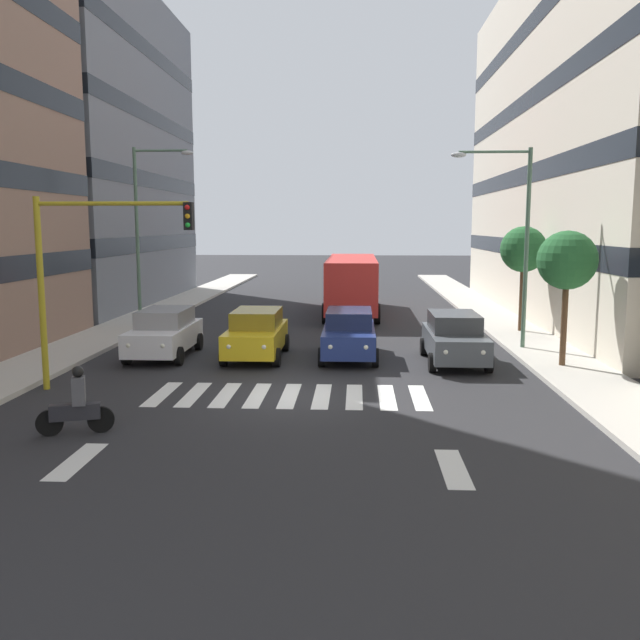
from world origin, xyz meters
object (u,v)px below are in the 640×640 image
object	(u,v)px
traffic_light_gantry	(84,261)
street_tree_1	(523,250)
car_2	(256,333)
motorcycle_with_rider	(76,406)
street_tree_0	(567,261)
car_1	(349,334)
car_0	(454,338)
street_lamp_left	(515,227)
bus_behind_traffic	(352,279)
street_lamp_right	(145,220)
car_3	(165,332)

from	to	relation	value
traffic_light_gantry	street_tree_1	world-z (taller)	traffic_light_gantry
car_2	motorcycle_with_rider	size ratio (longest dim) A/B	2.69
motorcycle_with_rider	street_tree_0	bearing A→B (deg)	-149.56
car_1	car_0	bearing A→B (deg)	168.89
street_lamp_left	street_tree_0	distance (m)	3.59
car_1	motorcycle_with_rider	size ratio (longest dim) A/B	2.69
car_0	bus_behind_traffic	distance (m)	13.38
street_lamp_right	street_tree_0	size ratio (longest dim) A/B	1.82
car_2	street_tree_0	xyz separation A→B (m)	(-10.32, 1.41, 2.67)
bus_behind_traffic	street_lamp_right	xyz separation A→B (m)	(9.29, 5.55, 3.09)
traffic_light_gantry	street_lamp_left	distance (m)	15.12
car_1	bus_behind_traffic	size ratio (longest dim) A/B	0.42
street_lamp_right	car_0	bearing A→B (deg)	150.51
car_2	motorcycle_with_rider	world-z (taller)	car_2
car_2	bus_behind_traffic	distance (m)	12.75
street_tree_0	street_lamp_left	bearing A→B (deg)	-73.61
car_3	traffic_light_gantry	distance (m)	5.81
car_1	street_lamp_left	distance (m)	7.33
bus_behind_traffic	street_lamp_right	distance (m)	11.25
car_0	street_lamp_right	xyz separation A→B (m)	(12.90, -7.30, 4.07)
car_2	motorcycle_with_rider	xyz separation A→B (m)	(2.76, 9.10, -0.24)
motorcycle_with_rider	street_lamp_left	bearing A→B (deg)	-137.84
street_lamp_left	street_tree_0	xyz separation A→B (m)	(-0.97, 3.28, -1.08)
car_1	car_3	bearing A→B (deg)	0.80
street_tree_0	street_tree_1	world-z (taller)	street_tree_1
car_3	motorcycle_with_rider	world-z (taller)	car_3
car_2	street_lamp_right	size ratio (longest dim) A/B	0.56
street_tree_0	motorcycle_with_rider	bearing A→B (deg)	30.44
motorcycle_with_rider	traffic_light_gantry	distance (m)	5.31
car_3	bus_behind_traffic	xyz separation A→B (m)	(-6.63, -12.23, 0.97)
car_1	motorcycle_with_rider	world-z (taller)	car_1
bus_behind_traffic	street_tree_1	world-z (taller)	street_tree_1
bus_behind_traffic	car_1	bearing A→B (deg)	90.00
street_lamp_right	street_tree_1	xyz separation A→B (m)	(-16.69, 0.75, -1.30)
street_lamp_left	street_tree_1	size ratio (longest dim) A/B	1.63
car_0	street_lamp_right	world-z (taller)	street_lamp_right
street_tree_1	street_lamp_left	bearing A→B (deg)	71.85
car_2	street_lamp_right	xyz separation A→B (m)	(5.99, -6.72, 4.07)
traffic_light_gantry	street_lamp_right	world-z (taller)	street_lamp_right
car_2	car_3	distance (m)	3.34
car_1	street_tree_1	distance (m)	9.83
car_1	street_lamp_left	xyz separation A→B (m)	(-6.06, -1.73, 3.75)
bus_behind_traffic	motorcycle_with_rider	size ratio (longest dim) A/B	6.37
bus_behind_traffic	street_lamp_left	xyz separation A→B (m)	(-6.06, 10.40, 2.78)
traffic_light_gantry	street_tree_1	xyz separation A→B (m)	(-14.80, -10.95, -0.06)
car_0	motorcycle_with_rider	distance (m)	12.89
car_0	street_tree_0	bearing A→B (deg)	166.17
bus_behind_traffic	car_0	bearing A→B (deg)	105.71
car_3	bus_behind_traffic	world-z (taller)	bus_behind_traffic
car_3	motorcycle_with_rider	xyz separation A→B (m)	(-0.58, 9.14, -0.24)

